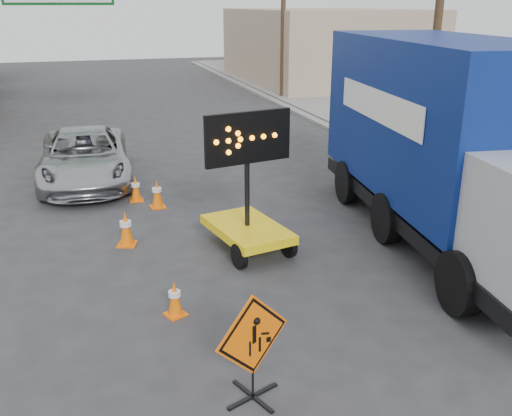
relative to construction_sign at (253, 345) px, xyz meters
name	(u,v)px	position (x,y,z in m)	size (l,w,h in m)	color
ground	(322,392)	(0.94, -0.16, -0.82)	(100.00, 100.00, 0.00)	#2D2D30
curb_right	(338,131)	(8.14, 14.84, -0.76)	(0.40, 60.00, 0.12)	gray
sidewalk_right	(388,127)	(10.44, 14.84, -0.75)	(4.00, 60.00, 0.15)	gray
building_right_far	(323,46)	(13.94, 29.84, 1.48)	(10.00, 14.00, 4.60)	tan
highway_gantry	(21,0)	(-3.49, 17.79, 4.25)	(6.18, 0.38, 6.90)	slate
utility_pole_near	(439,13)	(8.94, 9.84, 3.86)	(1.80, 0.26, 9.00)	#4B3220
utility_pole_far	(283,9)	(8.94, 23.84, 3.86)	(1.80, 0.26, 9.00)	#4B3220
construction_sign	(253,345)	(0.00, 0.00, 0.00)	(1.10, 0.79, 1.55)	black
arrow_board	(247,221)	(1.31, 4.70, -0.16)	(1.87, 2.31, 2.98)	yellow
pickup_truck	(85,157)	(-1.84, 10.87, -0.07)	(2.50, 5.42, 1.51)	#ADAEB4
box_truck	(448,154)	(5.60, 4.03, 1.13)	(3.78, 9.34, 4.30)	black
cone_a	(175,298)	(-0.63, 2.45, -0.50)	(0.42, 0.42, 0.64)	#FD6505
cone_b	(126,228)	(-1.13, 5.72, -0.43)	(0.50, 0.50, 0.78)	#FD6505
cone_c	(157,193)	(-0.15, 7.96, -0.45)	(0.42, 0.42, 0.75)	#FD6505
cone_d	(136,188)	(-0.62, 8.65, -0.48)	(0.38, 0.38, 0.70)	#FD6505
cone_e	(102,168)	(-1.38, 11.10, -0.51)	(0.38, 0.38, 0.63)	#FD6505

